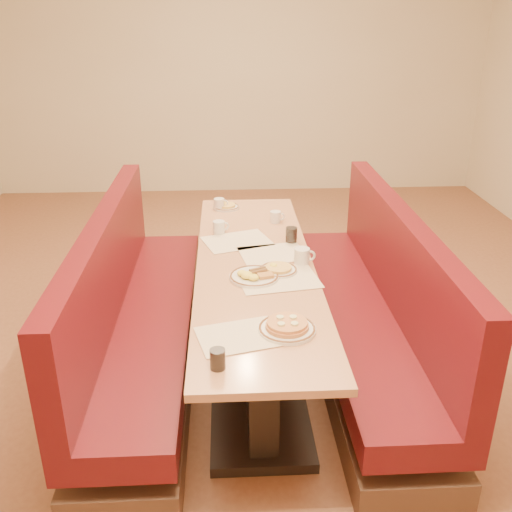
{
  "coord_description": "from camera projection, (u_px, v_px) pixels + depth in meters",
  "views": [
    {
      "loc": [
        -0.17,
        -3.11,
        2.16
      ],
      "look_at": [
        0.0,
        -0.11,
        0.85
      ],
      "focal_mm": 40.0,
      "sensor_mm": 36.0,
      "label": 1
    }
  ],
  "objects": [
    {
      "name": "pancake_plate",
      "position": [
        287.0,
        327.0,
        2.7
      ],
      "size": [
        0.28,
        0.28,
        0.06
      ],
      "rotation": [
        0.0,
        0.0,
        0.34
      ],
      "color": "silver",
      "rests_on": "diner_table"
    },
    {
      "name": "placemat_near_right",
      "position": [
        278.0,
        279.0,
        3.22
      ],
      "size": [
        0.49,
        0.4,
        0.0
      ],
      "primitive_type": "cube",
      "rotation": [
        0.0,
        0.0,
        0.16
      ],
      "color": "#F3E5BE",
      "rests_on": "diner_table"
    },
    {
      "name": "coffee_mug_b",
      "position": [
        219.0,
        227.0,
        3.86
      ],
      "size": [
        0.11,
        0.08,
        0.09
      ],
      "rotation": [
        0.0,
        0.0,
        0.39
      ],
      "color": "silver",
      "rests_on": "diner_table"
    },
    {
      "name": "eggs_plate",
      "position": [
        254.0,
        276.0,
        3.22
      ],
      "size": [
        0.28,
        0.28,
        0.06
      ],
      "rotation": [
        0.0,
        0.0,
        0.25
      ],
      "color": "silver",
      "rests_on": "diner_table"
    },
    {
      "name": "extra_plate_mid",
      "position": [
        278.0,
        269.0,
        3.31
      ],
      "size": [
        0.22,
        0.22,
        0.04
      ],
      "rotation": [
        0.0,
        0.0,
        0.43
      ],
      "color": "silver",
      "rests_on": "diner_table"
    },
    {
      "name": "coffee_mug_c",
      "position": [
        276.0,
        217.0,
        4.07
      ],
      "size": [
        0.11,
        0.08,
        0.08
      ],
      "rotation": [
        0.0,
        0.0,
        -0.02
      ],
      "color": "silver",
      "rests_on": "diner_table"
    },
    {
      "name": "placemat_far_right",
      "position": [
        273.0,
        254.0,
        3.55
      ],
      "size": [
        0.45,
        0.37,
        0.0
      ],
      "primitive_type": "cube",
      "rotation": [
        0.0,
        0.0,
        0.19
      ],
      "color": "#F3E5BE",
      "rests_on": "diner_table"
    },
    {
      "name": "ground",
      "position": [
        255.0,
        368.0,
        3.72
      ],
      "size": [
        8.0,
        8.0,
        0.0
      ],
      "primitive_type": "plane",
      "color": "#9E6647",
      "rests_on": "ground"
    },
    {
      "name": "diner_table",
      "position": [
        255.0,
        318.0,
        3.57
      ],
      "size": [
        0.7,
        2.5,
        0.75
      ],
      "color": "black",
      "rests_on": "ground"
    },
    {
      "name": "coffee_mug_a",
      "position": [
        303.0,
        256.0,
        3.4
      ],
      "size": [
        0.13,
        0.09,
        0.1
      ],
      "rotation": [
        0.0,
        0.0,
        0.05
      ],
      "color": "silver",
      "rests_on": "diner_table"
    },
    {
      "name": "soda_tumbler_near",
      "position": [
        218.0,
        359.0,
        2.41
      ],
      "size": [
        0.07,
        0.07,
        0.09
      ],
      "color": "black",
      "rests_on": "diner_table"
    },
    {
      "name": "placemat_far_left",
      "position": [
        237.0,
        241.0,
        3.74
      ],
      "size": [
        0.5,
        0.43,
        0.0
      ],
      "primitive_type": "cube",
      "rotation": [
        0.0,
        0.0,
        0.33
      ],
      "color": "#F3E5BE",
      "rests_on": "diner_table"
    },
    {
      "name": "booth_right",
      "position": [
        370.0,
        317.0,
        3.61
      ],
      "size": [
        0.55,
        2.5,
        1.05
      ],
      "color": "#4C3326",
      "rests_on": "ground"
    },
    {
      "name": "placemat_near_left",
      "position": [
        239.0,
        336.0,
        2.66
      ],
      "size": [
        0.43,
        0.37,
        0.0
      ],
      "primitive_type": "cube",
      "rotation": [
        0.0,
        0.0,
        0.25
      ],
      "color": "#F3E5BE",
      "rests_on": "diner_table"
    },
    {
      "name": "soda_tumbler_mid",
      "position": [
        291.0,
        235.0,
        3.71
      ],
      "size": [
        0.07,
        0.07,
        0.1
      ],
      "color": "black",
      "rests_on": "diner_table"
    },
    {
      "name": "room_envelope",
      "position": [
        255.0,
        56.0,
        2.95
      ],
      "size": [
        6.04,
        8.04,
        2.82
      ],
      "color": "beige",
      "rests_on": "ground"
    },
    {
      "name": "extra_plate_far",
      "position": [
        226.0,
        206.0,
        4.36
      ],
      "size": [
        0.2,
        0.2,
        0.04
      ],
      "rotation": [
        0.0,
        0.0,
        0.33
      ],
      "color": "silver",
      "rests_on": "diner_table"
    },
    {
      "name": "coffee_mug_d",
      "position": [
        220.0,
        204.0,
        4.33
      ],
      "size": [
        0.11,
        0.08,
        0.09
      ],
      "rotation": [
        0.0,
        0.0,
        0.22
      ],
      "color": "silver",
      "rests_on": "diner_table"
    },
    {
      "name": "booth_left",
      "position": [
        137.0,
        323.0,
        3.54
      ],
      "size": [
        0.55,
        2.5,
        1.05
      ],
      "color": "#4C3326",
      "rests_on": "ground"
    }
  ]
}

